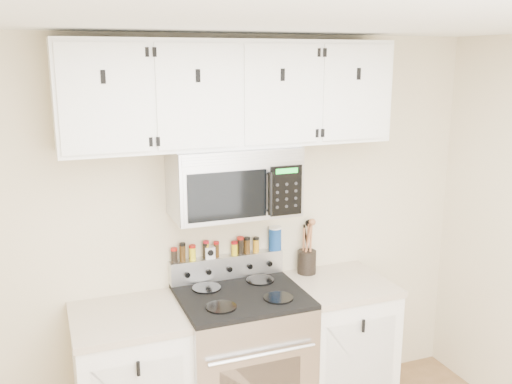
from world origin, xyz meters
TOP-DOWN VIEW (x-y plane):
  - back_wall at (0.00, 1.75)m, footprint 3.50×0.01m
  - ceiling at (0.00, 0.00)m, footprint 3.50×3.50m
  - range at (0.00, 1.43)m, footprint 0.76×0.65m
  - base_cabinet_right at (0.69, 1.45)m, footprint 0.64×0.62m
  - microwave at (0.00, 1.55)m, footprint 0.76×0.44m
  - upper_cabinets at (-0.00, 1.58)m, footprint 2.00×0.35m
  - utensil_crock at (0.56, 1.66)m, footprint 0.13×0.13m
  - kitchen_timer at (-0.12, 1.71)m, footprint 0.07×0.06m
  - salt_canister at (0.34, 1.71)m, footprint 0.09×0.09m
  - spice_jar_0 at (-0.35, 1.71)m, footprint 0.04×0.04m
  - spice_jar_1 at (-0.29, 1.71)m, footprint 0.04×0.04m
  - spice_jar_2 at (-0.23, 1.71)m, footprint 0.04×0.04m
  - spice_jar_3 at (-0.14, 1.71)m, footprint 0.04×0.04m
  - spice_jar_4 at (-0.14, 1.71)m, footprint 0.04×0.04m
  - spice_jar_5 at (-0.07, 1.71)m, footprint 0.04×0.04m
  - spice_jar_6 at (0.05, 1.71)m, footprint 0.04×0.04m
  - spice_jar_7 at (0.09, 1.71)m, footprint 0.04×0.04m
  - spice_jar_8 at (0.14, 1.71)m, footprint 0.04×0.04m
  - spice_jar_9 at (0.20, 1.71)m, footprint 0.04×0.04m

SIDE VIEW (x-z plane):
  - base_cabinet_right at x=0.69m, z-range 0.00..0.92m
  - range at x=0.00m, z-range -0.06..1.04m
  - utensil_crock at x=0.56m, z-range 0.83..1.20m
  - kitchen_timer at x=-0.12m, z-range 1.10..1.18m
  - spice_jar_6 at x=0.05m, z-range 1.10..1.19m
  - spice_jar_0 at x=-0.35m, z-range 1.10..1.20m
  - spice_jar_2 at x=-0.23m, z-range 1.10..1.20m
  - spice_jar_9 at x=0.20m, z-range 1.10..1.20m
  - spice_jar_3 at x=-0.14m, z-range 1.10..1.20m
  - spice_jar_5 at x=-0.07m, z-range 1.10..1.21m
  - spice_jar_8 at x=0.14m, z-range 1.10..1.21m
  - spice_jar_7 at x=0.09m, z-range 1.10..1.22m
  - spice_jar_4 at x=-0.14m, z-range 1.10..1.22m
  - spice_jar_1 at x=-0.29m, z-range 1.10..1.22m
  - salt_canister at x=0.34m, z-range 1.10..1.26m
  - back_wall at x=0.00m, z-range 0.00..2.50m
  - microwave at x=0.00m, z-range 1.42..1.84m
  - upper_cabinets at x=0.00m, z-range 1.84..2.46m
  - ceiling at x=0.00m, z-range 2.49..2.50m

